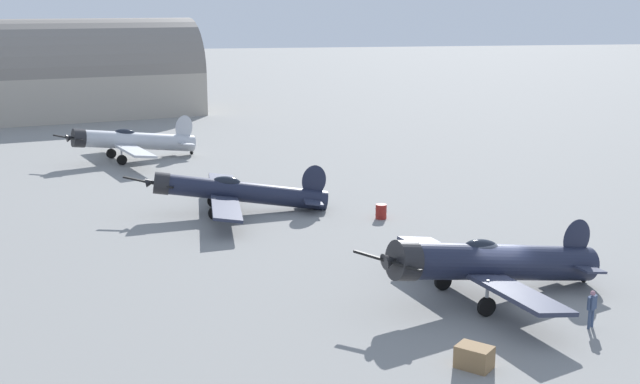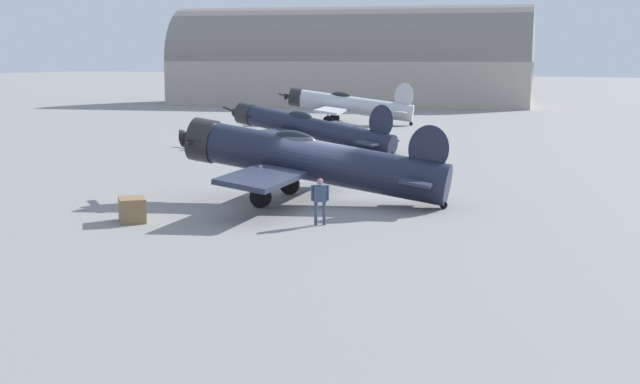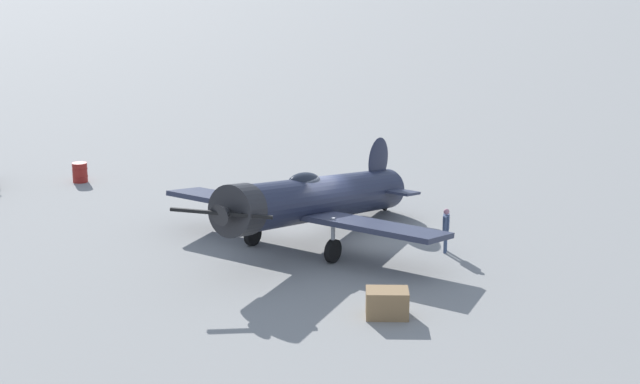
% 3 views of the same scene
% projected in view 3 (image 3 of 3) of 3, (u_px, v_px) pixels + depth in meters
% --- Properties ---
extents(ground_plane, '(400.00, 400.00, 0.00)m').
position_uv_depth(ground_plane, '(320.00, 240.00, 34.72)').
color(ground_plane, gray).
extents(airplane_foreground, '(10.91, 11.56, 3.15)m').
position_uv_depth(airplane_foreground, '(312.00, 200.00, 33.89)').
color(airplane_foreground, '#1E2338').
rests_on(airplane_foreground, ground_plane).
extents(ground_crew_mechanic, '(0.41, 0.51, 1.55)m').
position_uv_depth(ground_crew_mechanic, '(446.00, 226.00, 33.23)').
color(ground_crew_mechanic, '#384766').
rests_on(ground_crew_mechanic, ground_plane).
extents(equipment_crate, '(1.47, 1.46, 0.81)m').
position_uv_depth(equipment_crate, '(387.00, 303.00, 27.69)').
color(equipment_crate, olive).
rests_on(equipment_crate, ground_plane).
extents(fuel_drum, '(0.69, 0.69, 0.87)m').
position_uv_depth(fuel_drum, '(80.00, 172.00, 42.85)').
color(fuel_drum, maroon).
rests_on(fuel_drum, ground_plane).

